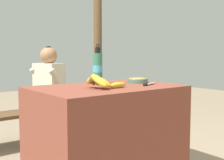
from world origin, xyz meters
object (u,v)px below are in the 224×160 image
at_px(loose_banana_front, 118,85).
at_px(wooden_bench, 27,116).
at_px(banana_bunch_ripe, 97,80).
at_px(seated_vendor, 46,89).
at_px(support_post_far, 98,45).
at_px(knife, 148,84).
at_px(water_bottle, 98,68).
at_px(serving_bowl, 137,80).

xyz_separation_m(loose_banana_front, wooden_bench, (-0.17, 1.36, -0.45)).
xyz_separation_m(banana_bunch_ripe, seated_vendor, (0.19, 1.26, -0.19)).
relative_size(wooden_bench, support_post_far, 0.77).
bearing_deg(knife, wooden_bench, 86.87).
xyz_separation_m(water_bottle, wooden_bench, (-0.20, 1.07, -0.56)).
bearing_deg(wooden_bench, serving_bowl, -64.74).
bearing_deg(knife, water_bottle, 109.72).
bearing_deg(serving_bowl, water_bottle, 163.25).
xyz_separation_m(banana_bunch_ripe, serving_bowl, (0.53, 0.13, -0.04)).
xyz_separation_m(serving_bowl, seated_vendor, (-0.33, 1.13, -0.15)).
relative_size(serving_bowl, loose_banana_front, 1.04).
relative_size(banana_bunch_ripe, water_bottle, 0.85).
xyz_separation_m(knife, support_post_far, (0.64, 1.60, 0.37)).
relative_size(water_bottle, wooden_bench, 0.19).
height_order(seated_vendor, support_post_far, support_post_far).
xyz_separation_m(wooden_bench, seated_vendor, (0.22, -0.04, 0.29)).
distance_m(serving_bowl, seated_vendor, 1.19).
relative_size(banana_bunch_ripe, wooden_bench, 0.16).
relative_size(loose_banana_front, seated_vendor, 0.16).
bearing_deg(water_bottle, knife, -47.95).
bearing_deg(support_post_far, knife, -111.88).
distance_m(loose_banana_front, seated_vendor, 1.33).
height_order(loose_banana_front, support_post_far, support_post_far).
bearing_deg(wooden_bench, water_bottle, -79.24).
bearing_deg(knife, seated_vendor, 78.70).
bearing_deg(water_bottle, support_post_far, 54.71).
relative_size(knife, seated_vendor, 0.19).
height_order(banana_bunch_ripe, knife, banana_bunch_ripe).
distance_m(banana_bunch_ripe, knife, 0.46).
bearing_deg(loose_banana_front, knife, -1.66).
height_order(knife, wooden_bench, knife).
bearing_deg(water_bottle, banana_bunch_ripe, -126.63).
bearing_deg(knife, banana_bunch_ripe, 149.31).
bearing_deg(seated_vendor, support_post_far, -177.15).
bearing_deg(serving_bowl, seated_vendor, 106.50).
xyz_separation_m(banana_bunch_ripe, knife, (0.45, -0.07, -0.05)).
xyz_separation_m(serving_bowl, knife, (-0.08, -0.20, -0.01)).
height_order(water_bottle, wooden_bench, water_bottle).
relative_size(wooden_bench, seated_vendor, 1.60).
bearing_deg(banana_bunch_ripe, serving_bowl, 14.11).
distance_m(loose_banana_front, knife, 0.30).
height_order(serving_bowl, wooden_bench, serving_bowl).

